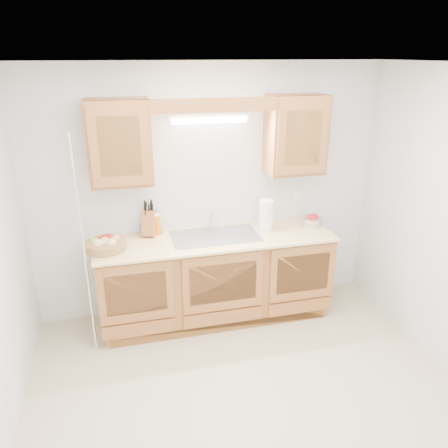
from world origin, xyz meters
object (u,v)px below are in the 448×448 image
object	(u,v)px
knife_block	(150,222)
apple_bowl	(312,220)
fruit_basket	(106,244)
paper_towel	(266,215)

from	to	relation	value
knife_block	apple_bowl	bearing A→B (deg)	13.76
fruit_basket	knife_block	bearing A→B (deg)	30.16
fruit_basket	paper_towel	size ratio (longest dim) A/B	1.24
apple_bowl	fruit_basket	bearing A→B (deg)	-177.16
paper_towel	knife_block	bearing A→B (deg)	173.79
knife_block	fruit_basket	bearing A→B (deg)	-131.13
knife_block	paper_towel	bearing A→B (deg)	12.51
knife_block	apple_bowl	world-z (taller)	knife_block
fruit_basket	apple_bowl	size ratio (longest dim) A/B	1.83
paper_towel	apple_bowl	bearing A→B (deg)	-2.02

